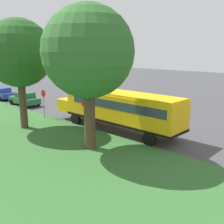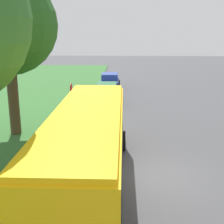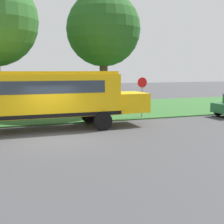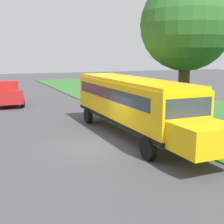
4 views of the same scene
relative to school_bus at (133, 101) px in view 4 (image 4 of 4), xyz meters
The scene contains 4 objects.
ground_plane 3.49m from the school_bus, 22.91° to the left, with size 120.00×120.00×0.00m, color #424244.
school_bus is the anchor object (origin of this frame).
pickup_truck 15.05m from the school_bus, 69.01° to the right, with size 2.28×5.40×2.10m.
oak_tree_beside_bus 6.34m from the school_bus, 161.23° to the right, with size 5.71×5.71×9.13m.
Camera 4 is at (5.06, 13.94, 4.51)m, focal length 50.00 mm.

